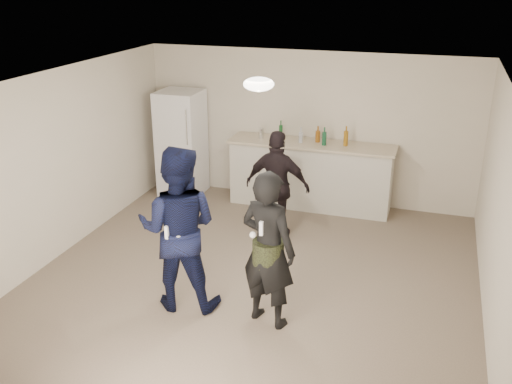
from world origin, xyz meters
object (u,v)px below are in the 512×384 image
(shaker, at_px, (261,133))
(man, at_px, (178,229))
(counter, at_px, (310,176))
(fridge, at_px, (182,143))
(spectator, at_px, (277,186))
(woman, at_px, (268,249))

(shaker, height_order, man, man)
(counter, height_order, fridge, fridge)
(man, relative_size, spectator, 1.20)
(shaker, bearing_deg, fridge, -176.23)
(counter, distance_m, woman, 3.44)
(fridge, bearing_deg, spectator, -31.06)
(fridge, bearing_deg, shaker, 3.77)
(shaker, relative_size, spectator, 0.11)
(counter, height_order, shaker, shaker)
(man, xyz_separation_m, woman, (1.06, -0.03, -0.08))
(spectator, bearing_deg, woman, 105.80)
(man, height_order, woman, man)
(man, bearing_deg, spectator, -115.92)
(man, distance_m, woman, 1.07)
(woman, bearing_deg, spectator, -60.07)
(shaker, bearing_deg, man, -88.42)
(fridge, xyz_separation_m, spectator, (2.07, -1.25, -0.10))
(fridge, bearing_deg, woman, -52.49)
(man, bearing_deg, woman, 168.01)
(woman, distance_m, spectator, 2.15)
(spectator, bearing_deg, counter, -95.55)
(counter, bearing_deg, man, -102.70)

